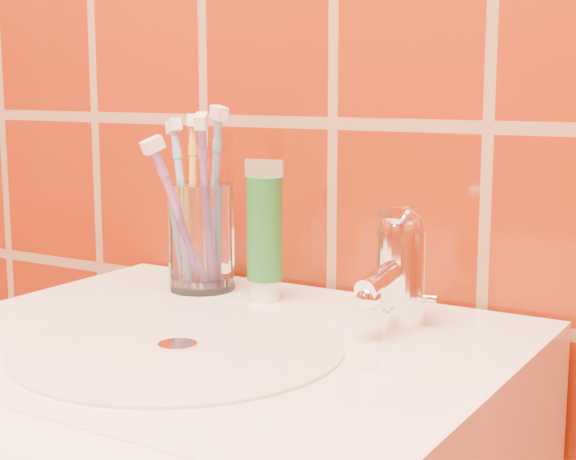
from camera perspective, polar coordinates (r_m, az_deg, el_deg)
The scene contains 8 objects.
glass_tumbler at distance 1.02m, azimuth -5.64°, elevation -0.45°, with size 0.08×0.08×0.12m, color white.
toothpaste_tube at distance 0.96m, azimuth -1.53°, elevation -0.33°, with size 0.04×0.04×0.16m.
faucet at distance 0.87m, azimuth 7.21°, elevation -2.05°, with size 0.05×0.11×0.12m.
toothbrush_0 at distance 0.99m, azimuth -6.98°, elevation 0.79°, with size 0.05×0.08×0.18m, color #904CA4, non-canonical shape.
toothbrush_1 at distance 1.04m, azimuth -6.77°, elevation 1.63°, with size 0.07×0.05×0.20m, color #779BD3, non-canonical shape.
toothbrush_2 at distance 0.99m, azimuth -5.32°, elevation 1.56°, with size 0.05×0.07×0.21m, color #774696, non-canonical shape.
toothbrush_3 at distance 1.04m, azimuth -6.17°, elevation 1.78°, with size 0.05×0.06×0.21m, color orange, non-canonical shape.
toothbrush_4 at distance 1.01m, azimuth -4.79°, elevation 1.91°, with size 0.05×0.04×0.22m, color #709EC7, non-canonical shape.
Camera 1 is at (0.48, 0.31, 1.09)m, focal length 55.00 mm.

